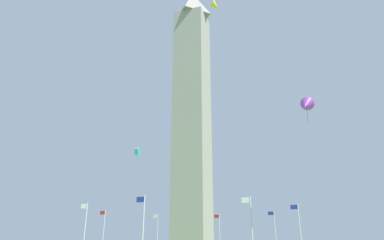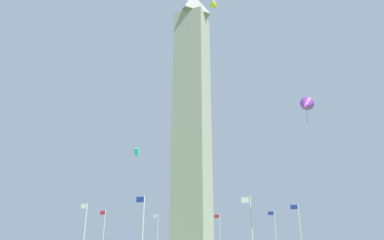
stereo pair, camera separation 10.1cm
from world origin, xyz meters
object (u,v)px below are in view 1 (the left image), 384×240
flagpole_e (143,226)px  kite_yellow_delta (215,6)px  flagpole_ne (85,228)px  flagpole_se (251,226)px  flagpole_sw (275,230)px  obelisk_monument (192,107)px  flagpole_n (103,230)px  flagpole_w (219,231)px  flagpole_s (300,228)px  flagpole_nw (157,231)px  kite_cyan_box (137,151)px  kite_purple_delta (306,105)px

flagpole_e → kite_yellow_delta: bearing=162.6°
flagpole_ne → flagpole_e: bearing=157.5°
flagpole_se → flagpole_sw: (-0.00, -23.24, 0.00)m
obelisk_monument → flagpole_se: bearing=134.8°
flagpole_n → flagpole_sw: 30.36m
flagpole_se → flagpole_w: (11.62, -28.05, 0.00)m
flagpole_s → flagpole_nw: size_ratio=1.00×
flagpole_ne → kite_cyan_box: (-9.65, 3.73, 9.21)m
flagpole_w → flagpole_nw: same height
kite_purple_delta → flagpole_s: bearing=-79.3°
flagpole_ne → flagpole_s: 30.36m
obelisk_monument → kite_cyan_box: bearing=82.5°
flagpole_s → flagpole_nw: 30.36m
flagpole_ne → flagpole_sw: size_ratio=1.00×
flagpole_w → flagpole_nw: (11.62, 4.81, 0.00)m
flagpole_n → flagpole_w: 23.24m
flagpole_nw → kite_yellow_delta: kite_yellow_delta is taller
flagpole_nw → flagpole_w: bearing=-157.5°
kite_purple_delta → kite_cyan_box: bearing=1.3°
flagpole_e → flagpole_s: 23.24m
flagpole_nw → kite_purple_delta: 42.65m
flagpole_n → kite_cyan_box: (-14.46, 15.35, 9.21)m
flagpole_n → kite_yellow_delta: 41.74m
flagpole_s → kite_cyan_box: bearing=39.8°
obelisk_monument → flagpole_w: size_ratio=6.63×
flagpole_e → kite_purple_delta: (-19.23, -1.55, 12.87)m
obelisk_monument → flagpole_ne: size_ratio=6.63×
flagpole_n → flagpole_ne: (-4.81, 11.62, 0.00)m
kite_cyan_box → flagpole_s: bearing=-140.2°
flagpole_ne → flagpole_sw: bearing=-135.0°
flagpole_w → kite_yellow_delta: 45.31m
flagpole_ne → kite_purple_delta: size_ratio=2.34×
obelisk_monument → flagpole_nw: bearing=-44.8°
flagpole_e → flagpole_w: size_ratio=1.00×
kite_purple_delta → flagpole_w: bearing=-58.4°
flagpole_nw → kite_cyan_box: kite_cyan_box is taller
flagpole_e → flagpole_s: (-16.43, -16.43, 0.00)m
flagpole_e → flagpole_nw: (11.62, -28.05, 0.00)m
flagpole_n → flagpole_e: bearing=135.0°
flagpole_e → flagpole_se: (-11.62, -4.81, 0.00)m
flagpole_n → flagpole_nw: (-4.81, -11.62, 0.00)m
flagpole_e → flagpole_sw: bearing=-112.5°
obelisk_monument → flagpole_e: size_ratio=6.63×
flagpole_sw → flagpole_se: bearing=90.0°
flagpole_s → kite_purple_delta: size_ratio=2.34×
flagpole_s → flagpole_w: bearing=-45.0°
flagpole_sw → kite_purple_delta: kite_purple_delta is taller
flagpole_se → flagpole_nw: (23.24, -23.24, 0.00)m
flagpole_se → flagpole_s: (-4.81, -11.62, 0.00)m
flagpole_ne → flagpole_w: size_ratio=1.00×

